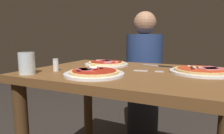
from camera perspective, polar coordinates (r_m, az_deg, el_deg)
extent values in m
cube|color=brown|center=(1.04, 5.87, -2.28)|extent=(1.10, 0.76, 0.04)
cylinder|color=#4A3018|center=(1.63, -7.18, -12.33)|extent=(0.07, 0.07, 0.73)
cylinder|color=#4A3018|center=(1.41, 30.40, -16.80)|extent=(0.07, 0.07, 0.73)
cylinder|color=white|center=(0.91, -5.33, -2.10)|extent=(0.29, 0.29, 0.01)
cylinder|color=#DBB26B|center=(0.91, -5.34, -1.42)|extent=(0.24, 0.24, 0.01)
cylinder|color=#A82314|center=(0.91, -5.34, -1.01)|extent=(0.21, 0.21, 0.00)
torus|color=black|center=(0.95, -3.25, -0.40)|extent=(0.02, 0.02, 0.00)
torus|color=black|center=(0.93, -7.18, -0.63)|extent=(0.02, 0.02, 0.00)
torus|color=black|center=(0.88, -10.00, -1.14)|extent=(0.02, 0.02, 0.00)
cube|color=#C65B66|center=(0.92, -8.13, -0.73)|extent=(0.10, 0.09, 0.00)
cube|color=#C65B66|center=(0.93, -8.13, -0.68)|extent=(0.10, 0.09, 0.00)
cylinder|color=beige|center=(0.93, -6.49, -0.63)|extent=(0.02, 0.02, 0.00)
cylinder|color=beige|center=(0.95, -5.26, -0.44)|extent=(0.02, 0.02, 0.00)
ellipsoid|color=white|center=(0.92, -5.66, -0.19)|extent=(0.04, 0.03, 0.02)
cylinder|color=yellow|center=(0.92, -5.67, 0.42)|extent=(0.02, 0.02, 0.00)
cylinder|color=white|center=(1.26, -1.66, 0.80)|extent=(0.29, 0.29, 0.01)
cylinder|color=#E5C17F|center=(1.26, -1.66, 1.30)|extent=(0.24, 0.24, 0.01)
cylinder|color=#A82314|center=(1.26, -1.66, 1.59)|extent=(0.21, 0.21, 0.00)
torus|color=black|center=(1.25, -0.47, 1.74)|extent=(0.02, 0.02, 0.00)
torus|color=black|center=(1.29, 0.29, 1.94)|extent=(0.02, 0.02, 0.00)
torus|color=black|center=(1.27, -1.04, 1.84)|extent=(0.02, 0.02, 0.00)
cube|color=#C65B66|center=(1.19, -1.27, 1.37)|extent=(0.07, 0.09, 0.00)
cube|color=#C65B66|center=(1.27, -1.04, 1.82)|extent=(0.10, 0.08, 0.00)
cube|color=#C65B66|center=(1.29, -1.48, 1.91)|extent=(0.08, 0.06, 0.00)
cube|color=#C65B66|center=(1.32, -3.23, 2.03)|extent=(0.10, 0.10, 0.00)
cylinder|color=beige|center=(1.30, -4.31, 1.97)|extent=(0.02, 0.02, 0.00)
cylinder|color=beige|center=(1.20, -0.47, 1.46)|extent=(0.02, 0.02, 0.00)
cylinder|color=beige|center=(1.22, 1.44, 1.55)|extent=(0.02, 0.02, 0.00)
cylinder|color=white|center=(1.06, 25.10, -1.37)|extent=(0.31, 0.31, 0.01)
cylinder|color=tan|center=(1.06, 25.14, -0.78)|extent=(0.26, 0.26, 0.01)
cylinder|color=red|center=(1.06, 25.16, -0.43)|extent=(0.23, 0.23, 0.00)
torus|color=black|center=(1.07, 22.77, -0.02)|extent=(0.02, 0.02, 0.00)
torus|color=black|center=(1.07, 23.97, -0.08)|extent=(0.02, 0.02, 0.00)
torus|color=black|center=(1.01, 23.05, -0.50)|extent=(0.02, 0.02, 0.00)
cube|color=#C65B66|center=(1.11, 27.39, -0.08)|extent=(0.09, 0.09, 0.00)
cube|color=#D16B70|center=(1.05, 27.35, -0.51)|extent=(0.11, 0.11, 0.00)
cube|color=#C65B66|center=(1.08, 27.98, -0.34)|extent=(0.12, 0.11, 0.00)
cylinder|color=beige|center=(1.07, 23.61, -0.12)|extent=(0.02, 0.02, 0.00)
cylinder|color=beige|center=(1.11, 22.10, 0.31)|extent=(0.02, 0.02, 0.00)
cylinder|color=beige|center=(1.10, 23.36, 0.11)|extent=(0.02, 0.02, 0.00)
cylinder|color=beige|center=(1.09, 24.90, -0.05)|extent=(0.02, 0.02, 0.00)
cylinder|color=silver|center=(1.02, -24.19, 1.06)|extent=(0.08, 0.08, 0.11)
cylinder|color=silver|center=(1.03, -24.07, -0.88)|extent=(0.07, 0.07, 0.04)
cube|color=silver|center=(1.04, 8.59, -1.10)|extent=(0.08, 0.03, 0.00)
cube|color=silver|center=(1.03, 13.99, -1.36)|extent=(0.04, 0.01, 0.00)
cube|color=silver|center=(1.03, 13.99, -1.32)|extent=(0.04, 0.01, 0.00)
cube|color=silver|center=(1.03, 13.99, -1.28)|extent=(0.04, 0.01, 0.00)
cube|color=silver|center=(1.04, 13.99, -1.24)|extent=(0.04, 0.01, 0.00)
cube|color=silver|center=(1.27, 11.71, 0.56)|extent=(0.11, 0.05, 0.00)
cube|color=black|center=(1.23, 15.65, 0.18)|extent=(0.09, 0.04, 0.01)
cylinder|color=white|center=(1.07, -16.50, 0.30)|extent=(0.03, 0.03, 0.05)
cylinder|color=silver|center=(1.07, -16.58, 2.08)|extent=(0.03, 0.03, 0.01)
cylinder|color=black|center=(1.87, 9.18, -13.96)|extent=(0.29, 0.29, 0.46)
cylinder|color=navy|center=(1.75, 9.55, 1.07)|extent=(0.32, 0.32, 0.52)
sphere|color=#9E7051|center=(1.74, 9.84, 12.90)|extent=(0.20, 0.20, 0.20)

